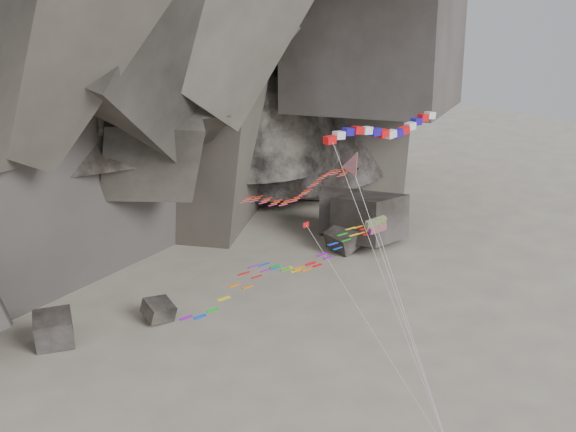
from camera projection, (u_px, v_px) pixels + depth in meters
boulder_field at (96, 298)px, 72.70m from camera, size 77.14×17.67×9.70m
delta_kite at (296, 189)px, 41.31m from camera, size 14.25×5.72×21.92m
banner_kite at (385, 131)px, 46.57m from camera, size 10.34×6.79×23.04m
parafoil_kite at (281, 267)px, 41.23m from camera, size 19.20×4.56×17.43m
pennant_kite at (349, 294)px, 44.56m from camera, size 9.70×4.74×18.07m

